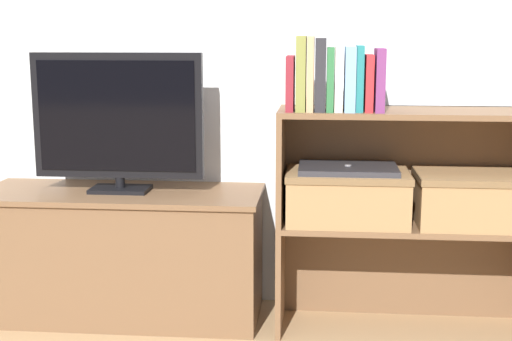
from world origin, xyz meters
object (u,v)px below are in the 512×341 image
tv_stand (123,254)px  book_maroon (290,83)px  book_ivory (339,79)px  book_crimson (369,83)px  book_charcoal (320,75)px  laptop (348,168)px  book_olive (301,74)px  book_forest (330,79)px  storage_basket_right (478,197)px  book_plum (379,80)px  book_tan (310,74)px  storage_basket_left (347,194)px  tv (118,119)px  book_skyblue (350,79)px  book_teal (359,79)px

tv_stand → book_maroon: book_maroon is taller
book_ivory → book_crimson: bearing=0.0°
book_charcoal → book_crimson: 0.17m
book_maroon → laptop: (0.21, 0.04, -0.31)m
book_olive → book_crimson: 0.24m
book_forest → book_crimson: book_forest is taller
book_olive → storage_basket_right: bearing=3.7°
book_forest → book_plum: 0.17m
book_tan → book_plum: 0.24m
book_crimson → laptop: (-0.06, 0.04, -0.31)m
book_maroon → book_tan: 0.08m
book_maroon → storage_basket_left: (0.21, 0.04, -0.40)m
book_maroon → tv: bearing=171.9°
book_ivory → book_skyblue: (0.04, 0.00, -0.00)m
tv_stand → book_skyblue: book_skyblue is taller
book_charcoal → book_crimson: size_ratio=1.29×
tv_stand → book_crimson: (0.92, -0.09, 0.67)m
book_maroon → book_teal: 0.24m
book_tan → book_teal: 0.17m
book_skyblue → book_olive: bearing=180.0°
book_forest → tv: bearing=173.3°
tv → book_olive: (0.69, -0.09, 0.18)m
book_crimson → book_plum: bearing=-0.0°
tv_stand → book_olive: 0.99m
book_olive → book_teal: size_ratio=1.14×
tv_stand → book_ivory: 1.07m
tv_stand → book_tan: book_tan is taller
book_maroon → book_tan: (0.07, 0.00, 0.03)m
book_olive → book_skyblue: (0.17, 0.00, -0.02)m
book_crimson → storage_basket_right: size_ratio=0.44×
book_forest → storage_basket_left: size_ratio=0.50×
book_olive → book_charcoal: bearing=0.0°
book_tan → book_ivory: size_ratio=1.16×
book_olive → book_tan: book_olive is taller
book_skyblue → laptop: 0.33m
tv → book_olive: 0.71m
book_charcoal → book_teal: bearing=0.0°
tv_stand → book_tan: bearing=-7.4°
book_plum → book_ivory: bearing=180.0°
book_maroon → book_olive: bearing=0.0°
book_teal → book_charcoal: bearing=180.0°
book_skyblue → book_teal: size_ratio=0.98×
book_forest → book_ivory: book_ivory is taller
book_ivory → storage_basket_left: 0.42m
tv_stand → book_ivory: (0.82, -0.09, 0.68)m
book_plum → storage_basket_right: size_ratio=0.49×
laptop → book_crimson: bearing=-33.4°
book_maroon → book_teal: book_teal is taller
tv → book_plum: size_ratio=2.97×
tv_stand → tv: (0.00, -0.00, 0.53)m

